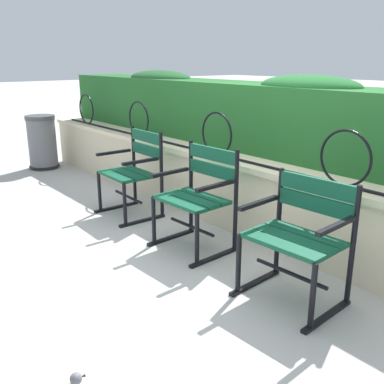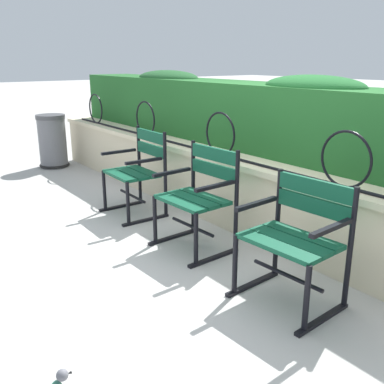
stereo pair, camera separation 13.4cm
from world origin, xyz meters
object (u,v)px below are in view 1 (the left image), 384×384
object	(u,v)px
park_chair_left	(134,170)
park_chair_right	(300,234)
park_chair_centre	(198,195)
trash_bin	(42,143)

from	to	relation	value
park_chair_left	park_chair_right	bearing A→B (deg)	-1.23
park_chair_centre	park_chair_right	xyz separation A→B (m)	(1.07, -0.02, -0.01)
park_chair_left	park_chair_right	world-z (taller)	park_chair_left
park_chair_centre	park_chair_right	distance (m)	1.07
trash_bin	park_chair_centre	bearing A→B (deg)	-0.67
park_chair_left	park_chair_centre	bearing A→B (deg)	-1.26
park_chair_left	park_chair_centre	size ratio (longest dim) A/B	1.01
park_chair_left	park_chair_centre	world-z (taller)	park_chair_left
park_chair_left	park_chair_centre	distance (m)	1.07
trash_bin	park_chair_right	bearing A→B (deg)	-0.79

